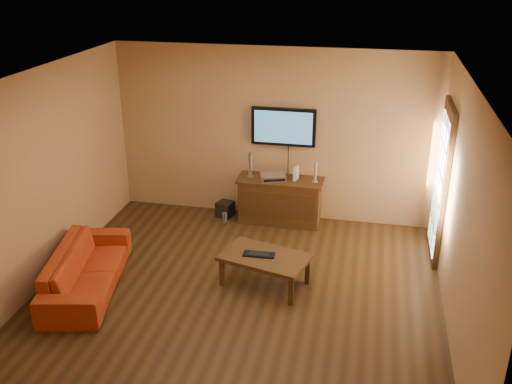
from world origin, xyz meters
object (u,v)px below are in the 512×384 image
(media_console, at_px, (280,200))
(subwoofer, at_px, (225,209))
(television, at_px, (284,127))
(speaker_left, at_px, (250,166))
(speaker_right, at_px, (315,173))
(keyboard, at_px, (259,254))
(game_console, at_px, (296,173))
(sofa, at_px, (86,263))
(av_receiver, at_px, (273,177))
(bottle, at_px, (225,218))
(coffee_table, at_px, (265,259))

(media_console, height_order, subwoofer, media_console)
(television, bearing_deg, speaker_left, -156.91)
(speaker_right, distance_m, keyboard, 1.98)
(speaker_left, height_order, game_console, speaker_left)
(speaker_right, height_order, subwoofer, speaker_right)
(sofa, relative_size, av_receiver, 5.05)
(media_console, height_order, bottle, media_console)
(av_receiver, distance_m, subwoofer, 1.02)
(media_console, height_order, speaker_left, speaker_left)
(sofa, distance_m, keyboard, 2.18)
(game_console, bearing_deg, speaker_left, -165.75)
(television, xyz_separation_m, av_receiver, (-0.11, -0.26, -0.73))
(coffee_table, height_order, sofa, sofa)
(speaker_right, height_order, game_console, speaker_right)
(media_console, relative_size, game_console, 6.36)
(speaker_right, distance_m, game_console, 0.30)
(speaker_right, bearing_deg, sofa, -136.99)
(speaker_right, xyz_separation_m, av_receiver, (-0.64, -0.05, -0.11))
(coffee_table, bearing_deg, speaker_left, 107.86)
(speaker_right, bearing_deg, keyboard, -104.61)
(television, distance_m, keyboard, 2.34)
(speaker_left, distance_m, keyboard, 2.00)
(bottle, bearing_deg, coffee_table, -58.77)
(bottle, bearing_deg, av_receiver, 18.72)
(sofa, height_order, av_receiver, av_receiver)
(subwoofer, height_order, keyboard, keyboard)
(av_receiver, xyz_separation_m, bottle, (-0.72, -0.24, -0.66))
(speaker_left, distance_m, bottle, 0.92)
(coffee_table, xyz_separation_m, game_console, (0.11, 1.90, 0.46))
(media_console, bearing_deg, speaker_left, 178.92)
(speaker_left, height_order, subwoofer, speaker_left)
(sofa, distance_m, subwoofer, 2.71)
(subwoofer, bearing_deg, speaker_right, 15.18)
(av_receiver, distance_m, game_console, 0.36)
(media_console, xyz_separation_m, av_receiver, (-0.11, -0.04, 0.40))
(media_console, distance_m, sofa, 3.18)
(av_receiver, bearing_deg, television, 47.74)
(sofa, bearing_deg, television, -50.21)
(speaker_right, bearing_deg, television, 158.61)
(av_receiver, xyz_separation_m, game_console, (0.34, 0.08, 0.06))
(sofa, bearing_deg, game_console, -55.28)
(sofa, height_order, game_console, game_console)
(subwoofer, distance_m, bottle, 0.32)
(television, relative_size, sofa, 0.52)
(sofa, distance_m, speaker_right, 3.58)
(television, xyz_separation_m, game_console, (0.24, -0.18, -0.67))
(coffee_table, height_order, subwoofer, coffee_table)
(media_console, height_order, television, television)
(coffee_table, relative_size, speaker_left, 3.13)
(sofa, xyz_separation_m, keyboard, (2.11, 0.56, 0.06))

